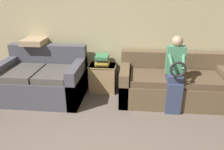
# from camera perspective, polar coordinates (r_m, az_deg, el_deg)

# --- Properties ---
(wall_back) EXTENTS (7.51, 0.06, 2.55)m
(wall_back) POSITION_cam_1_polar(r_m,az_deg,el_deg) (4.17, 0.85, 13.27)
(wall_back) COLOR #C6B789
(wall_back) RESTS_ON ground_plane
(couch_main) EXTENTS (1.87, 0.89, 0.81)m
(couch_main) POSITION_cam_1_polar(r_m,az_deg,el_deg) (4.04, 15.54, -2.31)
(couch_main) COLOR brown
(couch_main) RESTS_ON ground_plane
(couch_side) EXTENTS (1.47, 1.00, 0.90)m
(couch_side) POSITION_cam_1_polar(r_m,az_deg,el_deg) (4.18, -17.51, -1.27)
(couch_side) COLOR #4C4C56
(couch_side) RESTS_ON ground_plane
(child_left_seated) EXTENTS (0.29, 0.37, 1.22)m
(child_left_seated) POSITION_cam_1_polar(r_m,az_deg,el_deg) (3.56, 16.16, 0.78)
(child_left_seated) COLOR #384260
(child_left_seated) RESTS_ON ground_plane
(side_shelf) EXTENTS (0.51, 0.38, 0.54)m
(side_shelf) POSITION_cam_1_polar(r_m,az_deg,el_deg) (4.23, -2.45, -0.68)
(side_shelf) COLOR tan
(side_shelf) RESTS_ON ground_plane
(book_stack) EXTENTS (0.25, 0.31, 0.20)m
(book_stack) POSITION_cam_1_polar(r_m,az_deg,el_deg) (4.10, -2.56, 3.94)
(book_stack) COLOR gold
(book_stack) RESTS_ON side_shelf
(throw_pillow) EXTENTS (0.41, 0.41, 0.10)m
(throw_pillow) POSITION_cam_1_polar(r_m,az_deg,el_deg) (4.41, -19.72, 8.20)
(throw_pillow) COLOR tan
(throw_pillow) RESTS_ON couch_side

